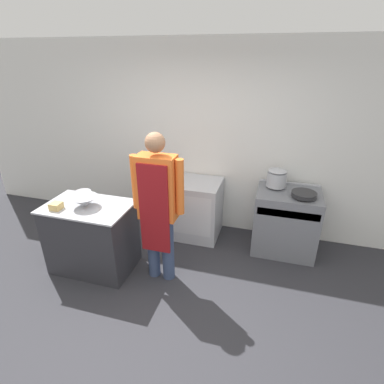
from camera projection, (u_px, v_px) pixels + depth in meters
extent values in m
plane|color=#2D2D33|center=(155.00, 327.00, 2.99)|extent=(14.00, 14.00, 0.00)
cube|color=white|center=(207.00, 141.00, 4.28)|extent=(8.00, 0.05, 2.70)
cube|color=#2D2D33|center=(92.00, 238.00, 3.68)|extent=(0.97, 0.63, 0.85)
cube|color=#B2B5BC|center=(87.00, 206.00, 3.50)|extent=(1.02, 0.65, 0.02)
cube|color=slate|center=(285.00, 221.00, 4.02)|extent=(0.81, 0.63, 0.86)
cube|color=#B2B5BC|center=(288.00, 214.00, 3.64)|extent=(0.75, 0.03, 0.10)
cube|color=#B2B5BC|center=(290.00, 183.00, 4.10)|extent=(0.81, 0.03, 0.02)
cube|color=silver|center=(195.00, 208.00, 4.38)|extent=(0.71, 0.62, 0.84)
cube|color=silver|center=(189.00, 216.00, 4.10)|extent=(0.61, 0.02, 0.59)
cylinder|color=#38476B|center=(153.00, 246.00, 3.54)|extent=(0.14, 0.14, 0.82)
cylinder|color=#38476B|center=(168.00, 249.00, 3.49)|extent=(0.14, 0.14, 0.82)
cube|color=orange|center=(157.00, 188.00, 3.20)|extent=(0.42, 0.22, 0.72)
cube|color=maroon|center=(154.00, 210.00, 3.18)|extent=(0.33, 0.02, 1.03)
cylinder|color=orange|center=(136.00, 182.00, 3.25)|extent=(0.09, 0.09, 0.61)
cylinder|color=orange|center=(180.00, 187.00, 3.12)|extent=(0.09, 0.09, 0.61)
sphere|color=#9E7051|center=(155.00, 142.00, 2.99)|extent=(0.21, 0.21, 0.21)
cone|color=#B2B5BC|center=(84.00, 201.00, 3.45)|extent=(0.31, 0.31, 0.12)
cone|color=#B2B5BC|center=(83.00, 195.00, 3.66)|extent=(0.20, 0.20, 0.09)
cube|color=#D8B266|center=(56.00, 206.00, 3.40)|extent=(0.12, 0.12, 0.08)
cylinder|color=#B2B5BC|center=(276.00, 179.00, 3.93)|extent=(0.25, 0.25, 0.20)
ellipsoid|color=#B2B5BC|center=(278.00, 171.00, 3.88)|extent=(0.25, 0.25, 0.04)
cylinder|color=#262628|center=(304.00, 194.00, 3.68)|extent=(0.30, 0.30, 0.05)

